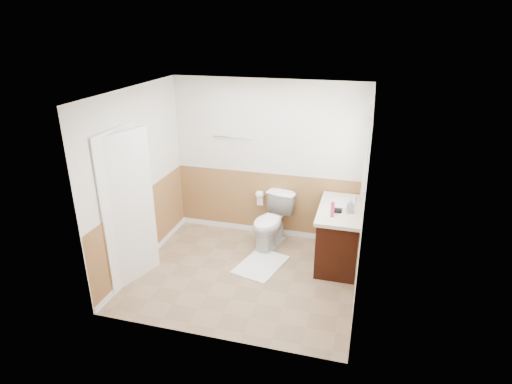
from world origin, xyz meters
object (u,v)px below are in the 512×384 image
(toilet, at_px, (271,222))
(vanity_cabinet, at_px, (339,237))
(soap_dispenser, at_px, (350,206))
(bath_mat, at_px, (261,265))
(lotion_bottle, at_px, (332,209))

(toilet, distance_m, vanity_cabinet, 1.07)
(vanity_cabinet, distance_m, soap_dispenser, 0.57)
(vanity_cabinet, relative_size, soap_dispenser, 5.49)
(toilet, relative_size, bath_mat, 1.01)
(toilet, relative_size, vanity_cabinet, 0.74)
(bath_mat, xyz_separation_m, vanity_cabinet, (1.05, 0.41, 0.39))
(lotion_bottle, bearing_deg, vanity_cabinet, 72.14)
(bath_mat, relative_size, soap_dispenser, 3.99)
(toilet, distance_m, lotion_bottle, 1.22)
(bath_mat, relative_size, lotion_bottle, 3.64)
(lotion_bottle, xyz_separation_m, soap_dispenser, (0.22, 0.21, -0.01))
(toilet, relative_size, soap_dispenser, 4.04)
(bath_mat, bearing_deg, lotion_bottle, 5.83)
(toilet, xyz_separation_m, vanity_cabinet, (1.05, -0.21, -0.01))
(toilet, height_order, soap_dispenser, soap_dispenser)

